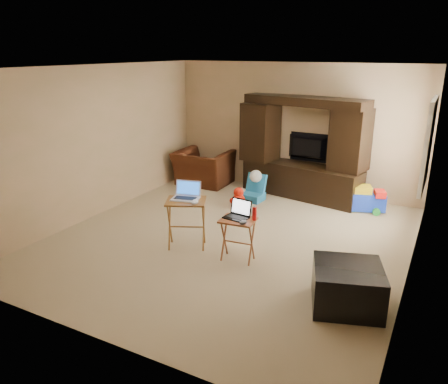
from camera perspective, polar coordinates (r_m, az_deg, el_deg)
The scene contains 22 objects.
floor at distance 6.64m, azimuth 0.81°, elevation -6.09°, with size 5.50×5.50×0.00m, color #C4AE88.
ceiling at distance 6.06m, azimuth 0.92°, elevation 16.00°, with size 5.50×5.50×0.00m, color silver.
wall_back at distance 8.73m, azimuth 9.17°, elevation 8.18°, with size 5.00×5.00×0.00m, color tan.
wall_front at distance 4.09m, azimuth -16.94°, elevation -3.87°, with size 5.00×5.00×0.00m, color tan.
wall_left at distance 7.67m, azimuth -16.13°, elevation 6.34°, with size 5.50×5.50×0.00m, color tan.
wall_right at distance 5.61m, azimuth 24.28°, elevation 1.21°, with size 5.50×5.50×0.00m, color tan.
window_pane at distance 7.08m, azimuth 25.28°, elevation 5.61°, with size 1.20×1.20×0.00m, color white.
window_frame at distance 7.08m, azimuth 25.12°, elevation 5.63°, with size 0.06×1.14×1.34m, color white.
entertainment_center at distance 8.39m, azimuth 10.23°, elevation 5.67°, with size 2.33×0.58×1.91m, color black.
television at distance 8.62m, azimuth 10.69°, elevation 5.70°, with size 0.97×0.13×0.56m, color black.
recliner at distance 9.19m, azimuth -2.71°, elevation 3.18°, with size 1.09×0.95×0.71m, color #42200E.
child_rocker at distance 8.20m, azimuth 3.81°, elevation 0.55°, with size 0.38×0.43×0.50m, color #1B6797, non-canonical shape.
plush_toy at distance 7.86m, azimuth 1.92°, elevation -0.70°, with size 0.34×0.29×0.38m, color red, non-canonical shape.
push_toy at distance 8.08m, azimuth 18.24°, elevation -0.80°, with size 0.61×0.43×0.46m, color blue, non-canonical shape.
ottoman at distance 5.11m, azimuth 15.79°, elevation -11.80°, with size 0.74×0.74×0.47m, color black.
tray_table_left at distance 6.27m, azimuth -4.90°, elevation -4.16°, with size 0.55×0.44×0.71m, color #935923.
tray_table_right at distance 5.89m, azimuth 1.82°, elevation -6.26°, with size 0.45×0.36×0.59m, color brown.
laptop_left at distance 6.14m, azimuth -5.11°, elevation 0.10°, with size 0.37×0.30×0.24m, color silver.
laptop_right at distance 5.76m, azimuth 1.59°, elevation -2.35°, with size 0.31×0.26×0.24m, color black.
mouse_left at distance 5.98m, azimuth -3.83°, elevation -1.29°, with size 0.09×0.14×0.06m, color white.
mouse_right at distance 5.61m, azimuth 2.50°, elevation -3.98°, with size 0.08×0.12×0.05m, color #47464C.
water_bottle at distance 5.73m, azimuth 3.99°, elevation -2.82°, with size 0.06×0.06×0.18m, color red.
Camera 1 is at (2.74, -5.40, 2.73)m, focal length 35.00 mm.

